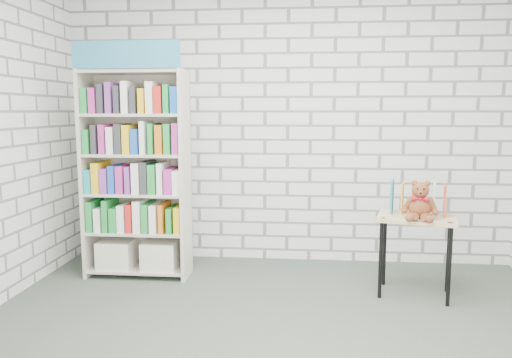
{
  "coord_description": "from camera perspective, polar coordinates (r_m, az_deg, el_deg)",
  "views": [
    {
      "loc": [
        0.16,
        -3.11,
        1.55
      ],
      "look_at": [
        -0.22,
        0.95,
        0.99
      ],
      "focal_mm": 35.0,
      "sensor_mm": 36.0,
      "label": 1
    }
  ],
  "objects": [
    {
      "name": "room_shell",
      "position": [
        3.12,
        2.51,
        12.1
      ],
      "size": [
        4.52,
        4.02,
        2.81
      ],
      "color": "silver",
      "rests_on": "ground"
    },
    {
      "name": "bookshelf",
      "position": [
        4.76,
        -13.48,
        0.71
      ],
      "size": [
        0.96,
        0.37,
        2.15
      ],
      "color": "beige",
      "rests_on": "ground"
    },
    {
      "name": "ground",
      "position": [
        3.48,
        2.33,
        -18.66
      ],
      "size": [
        4.5,
        4.5,
        0.0
      ],
      "primitive_type": "plane",
      "color": "#3E483D",
      "rests_on": "ground"
    },
    {
      "name": "display_table",
      "position": [
        4.39,
        17.85,
        -5.31
      ],
      "size": [
        0.72,
        0.58,
        0.68
      ],
      "color": "tan",
      "rests_on": "ground"
    },
    {
      "name": "teddy_bear",
      "position": [
        4.25,
        18.24,
        -2.71
      ],
      "size": [
        0.29,
        0.28,
        0.31
      ],
      "color": "brown",
      "rests_on": "display_table"
    },
    {
      "name": "table_books",
      "position": [
        4.45,
        18.02,
        -2.18
      ],
      "size": [
        0.47,
        0.3,
        0.26
      ],
      "color": "teal",
      "rests_on": "display_table"
    }
  ]
}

